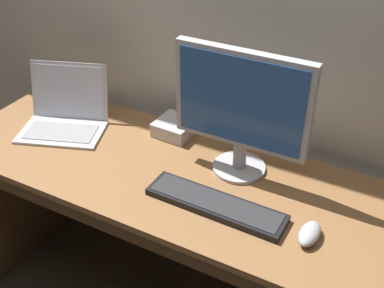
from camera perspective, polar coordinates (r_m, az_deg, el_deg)
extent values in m
cube|color=olive|center=(1.70, -2.47, -3.55)|extent=(1.73, 0.61, 0.03)
cube|color=#4E351E|center=(2.39, -19.97, -4.94)|extent=(0.05, 0.56, 0.75)
cube|color=#4E351E|center=(1.54, -7.89, -10.41)|extent=(1.66, 0.02, 0.05)
cube|color=silver|center=(1.96, -15.31, 1.40)|extent=(0.37, 0.30, 0.01)
cube|color=#959599|center=(1.95, -15.45, 1.40)|extent=(0.30, 0.22, 0.00)
cube|color=silver|center=(2.01, -14.47, 6.22)|extent=(0.32, 0.17, 0.22)
cube|color=silver|center=(2.00, -14.53, 6.19)|extent=(0.29, 0.15, 0.20)
cylinder|color=#B7B7BC|center=(1.70, 5.65, -2.79)|extent=(0.19, 0.19, 0.01)
cylinder|color=#B7B7BC|center=(1.67, 5.76, -1.13)|extent=(0.05, 0.05, 0.11)
cube|color=#B7B7BC|center=(1.54, 5.97, 5.32)|extent=(0.46, 0.03, 0.34)
cube|color=#28569E|center=(1.52, 5.69, 5.02)|extent=(0.43, 0.00, 0.30)
cube|color=black|center=(1.53, 2.83, -7.27)|extent=(0.46, 0.13, 0.02)
cube|color=#2D2D30|center=(1.52, 2.84, -6.91)|extent=(0.44, 0.10, 0.00)
ellipsoid|color=#B7B7BC|center=(1.46, 13.89, -10.39)|extent=(0.06, 0.12, 0.04)
cube|color=silver|center=(1.88, -2.03, 2.02)|extent=(0.15, 0.15, 0.06)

